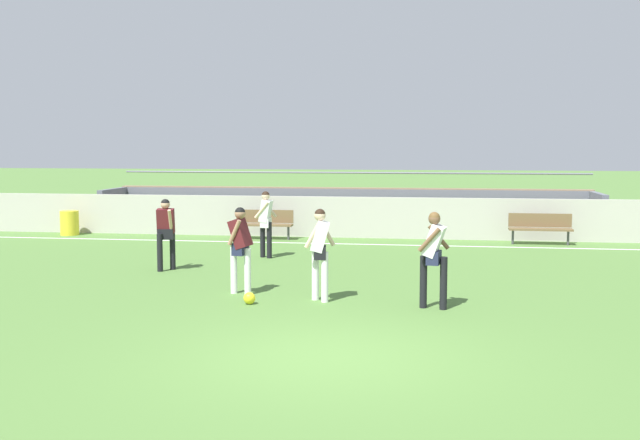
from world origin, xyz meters
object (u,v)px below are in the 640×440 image
at_px(bleacher_stand, 344,208).
at_px(bench_centre_sideline, 540,226).
at_px(player_white_challenging, 320,246).
at_px(bench_far_right, 264,222).
at_px(soccer_ball, 249,298).
at_px(player_dark_overlapping, 166,228).
at_px(player_white_wide_right, 434,251).
at_px(player_white_on_ball, 266,218).
at_px(player_dark_deep_cover, 240,242).
at_px(trash_bin, 70,223).

bearing_deg(bleacher_stand, bench_centre_sideline, -23.43).
relative_size(bleacher_stand, player_white_challenging, 9.63).
xyz_separation_m(bleacher_stand, bench_far_right, (-2.17, -2.63, -0.23)).
bearing_deg(soccer_ball, player_dark_overlapping, 129.99).
bearing_deg(bench_far_right, player_white_wide_right, -60.79).
relative_size(player_white_on_ball, soccer_ball, 7.80).
bearing_deg(bleacher_stand, player_dark_deep_cover, -93.48).
bearing_deg(bleacher_stand, trash_bin, -163.56).
bearing_deg(bench_centre_sideline, player_white_wide_right, -108.16).
distance_m(bench_centre_sideline, player_dark_deep_cover, 10.89).
bearing_deg(bench_centre_sideline, bench_far_right, 180.00).
bearing_deg(bleacher_stand, bench_far_right, -129.50).
bearing_deg(player_white_wide_right, player_white_on_ball, 127.77).
distance_m(trash_bin, player_white_challenging, 13.17).
xyz_separation_m(bench_far_right, player_white_wide_right, (5.20, -9.30, 0.49)).
distance_m(bleacher_stand, player_dark_deep_cover, 11.18).
height_order(bleacher_stand, trash_bin, bleacher_stand).
height_order(player_dark_deep_cover, player_white_on_ball, player_white_on_ball).
bearing_deg(soccer_ball, trash_bin, 131.21).
distance_m(bench_centre_sideline, player_white_wide_right, 9.80).
bearing_deg(soccer_ball, player_white_wide_right, 2.20).
xyz_separation_m(player_dark_overlapping, soccer_ball, (2.80, -3.34, -0.88)).
bearing_deg(player_dark_deep_cover, player_white_on_ball, 96.92).
distance_m(bleacher_stand, bench_far_right, 3.42).
relative_size(trash_bin, player_dark_deep_cover, 0.46).
bearing_deg(soccer_ball, bench_far_right, 101.35).
bearing_deg(player_dark_overlapping, player_white_wide_right, -27.74).
xyz_separation_m(bench_centre_sideline, player_white_challenging, (-5.13, -8.95, 0.48)).
distance_m(bleacher_stand, player_dark_overlapping, 9.25).
distance_m(bleacher_stand, player_white_wide_right, 12.31).
bearing_deg(player_white_on_ball, player_white_wide_right, -52.23).
distance_m(bench_centre_sideline, player_white_challenging, 10.33).
distance_m(player_dark_deep_cover, player_dark_overlapping, 3.42).
bearing_deg(bench_far_right, player_dark_deep_cover, -80.06).
relative_size(bench_centre_sideline, player_dark_deep_cover, 1.06).
relative_size(bench_far_right, trash_bin, 2.29).
distance_m(bench_centre_sideline, player_white_on_ball, 8.26).
distance_m(bench_far_right, player_white_wide_right, 10.67).
height_order(player_dark_deep_cover, player_white_challenging, player_white_challenging).
xyz_separation_m(bleacher_stand, soccer_ball, (-0.28, -12.06, -0.67)).
height_order(bench_far_right, player_dark_deep_cover, player_dark_deep_cover).
relative_size(bleacher_stand, player_white_on_ball, 9.66).
height_order(bleacher_stand, player_white_wide_right, bleacher_stand).
height_order(player_dark_overlapping, soccer_ball, player_dark_overlapping).
bearing_deg(player_white_on_ball, soccer_ball, -80.23).
bearing_deg(player_white_wide_right, soccer_ball, -177.80).
relative_size(player_white_challenging, player_white_on_ball, 1.00).
bearing_deg(player_white_wide_right, player_white_challenging, 170.39).
bearing_deg(player_white_wide_right, player_dark_overlapping, 152.26).
bearing_deg(trash_bin, player_dark_deep_cover, -47.34).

